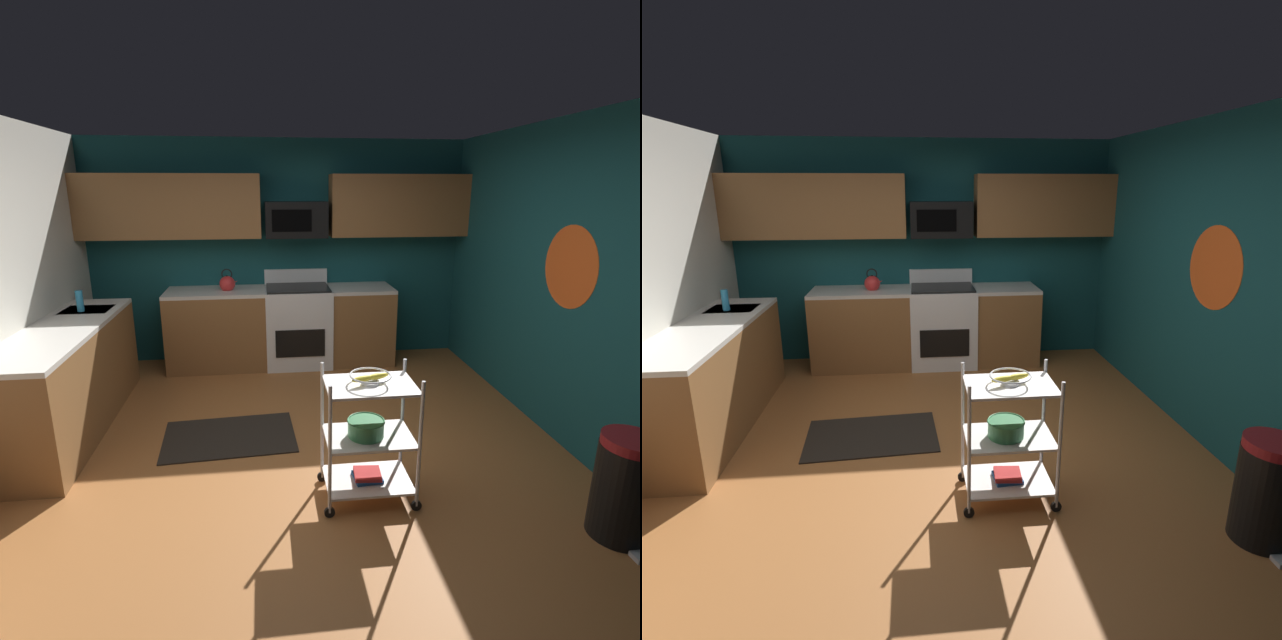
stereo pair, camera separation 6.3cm
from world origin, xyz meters
TOP-DOWN VIEW (x-y plane):
  - floor at (0.00, 0.00)m, footprint 4.40×4.80m
  - wall_back at (0.00, 2.43)m, footprint 4.52×0.06m
  - wall_right at (2.23, 0.00)m, footprint 0.06×4.80m
  - wall_flower_decal at (2.20, 0.11)m, footprint 0.00×0.66m
  - counter_run at (-0.86, 1.49)m, footprint 3.51×2.73m
  - oven_range at (0.19, 2.10)m, footprint 0.76×0.65m
  - upper_cabinets at (-0.04, 2.23)m, footprint 4.40×0.33m
  - microwave at (0.19, 2.21)m, footprint 0.70×0.39m
  - rolling_cart at (0.47, -0.55)m, footprint 0.65×0.42m
  - fruit_bowl at (0.47, -0.55)m, footprint 0.27×0.27m
  - mixing_bowl_large at (0.45, -0.55)m, footprint 0.25×0.25m
  - book_stack at (0.47, -0.55)m, footprint 0.20×0.19m
  - kettle at (-0.61, 2.10)m, footprint 0.21×0.18m
  - dish_soap_bottle at (-1.93, 1.28)m, footprint 0.06×0.06m
  - trash_can at (1.90, -1.11)m, footprint 0.34×0.42m
  - floor_rug at (-0.53, 0.37)m, footprint 1.14×0.76m

SIDE VIEW (x-z plane):
  - floor at x=0.00m, z-range -0.04..0.00m
  - floor_rug at x=-0.53m, z-range 0.00..0.01m
  - book_stack at x=0.47m, z-range 0.13..0.18m
  - trash_can at x=1.90m, z-range 0.00..0.66m
  - rolling_cart at x=0.47m, z-range 0.00..0.91m
  - counter_run at x=-0.86m, z-range 0.00..0.92m
  - oven_range at x=0.19m, z-range -0.07..1.03m
  - mixing_bowl_large at x=0.45m, z-range 0.46..0.58m
  - fruit_bowl at x=0.47m, z-range 0.84..0.91m
  - kettle at x=-0.61m, z-range 0.86..1.13m
  - dish_soap_bottle at x=-1.93m, z-range 0.92..1.12m
  - wall_back at x=0.00m, z-range 0.00..2.60m
  - wall_right at x=2.23m, z-range 0.00..2.60m
  - wall_flower_decal at x=2.20m, z-range 1.12..1.78m
  - microwave at x=0.19m, z-range 1.50..1.90m
  - upper_cabinets at x=-0.04m, z-range 1.50..2.20m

